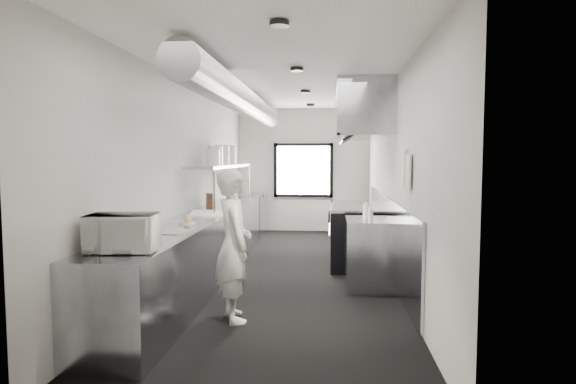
% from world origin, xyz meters
% --- Properties ---
extents(floor, '(3.00, 8.00, 0.01)m').
position_xyz_m(floor, '(0.00, 0.00, 0.00)').
color(floor, black).
rests_on(floor, ground).
extents(ceiling, '(3.00, 8.00, 0.01)m').
position_xyz_m(ceiling, '(0.00, 0.00, 2.80)').
color(ceiling, white).
rests_on(ceiling, wall_back).
extents(wall_back, '(3.00, 0.02, 2.80)m').
position_xyz_m(wall_back, '(0.00, 4.00, 1.40)').
color(wall_back, beige).
rests_on(wall_back, floor).
extents(wall_front, '(3.00, 0.02, 2.80)m').
position_xyz_m(wall_front, '(0.00, -4.00, 1.40)').
color(wall_front, beige).
rests_on(wall_front, floor).
extents(wall_left, '(0.02, 8.00, 2.80)m').
position_xyz_m(wall_left, '(-1.50, 0.00, 1.40)').
color(wall_left, beige).
rests_on(wall_left, floor).
extents(wall_right, '(0.02, 8.00, 2.80)m').
position_xyz_m(wall_right, '(1.50, 0.00, 1.40)').
color(wall_right, beige).
rests_on(wall_right, floor).
extents(wall_cladding, '(0.03, 5.50, 1.10)m').
position_xyz_m(wall_cladding, '(1.48, 0.30, 0.55)').
color(wall_cladding, gray).
rests_on(wall_cladding, wall_right).
extents(hvac_duct, '(0.40, 6.40, 0.40)m').
position_xyz_m(hvac_duct, '(-0.70, 0.40, 2.55)').
color(hvac_duct, gray).
rests_on(hvac_duct, ceiling).
extents(service_window, '(1.36, 0.05, 1.25)m').
position_xyz_m(service_window, '(0.00, 3.96, 1.40)').
color(service_window, white).
rests_on(service_window, wall_back).
extents(exhaust_hood, '(0.81, 2.20, 0.88)m').
position_xyz_m(exhaust_hood, '(1.10, 0.70, 2.39)').
color(exhaust_hood, gray).
rests_on(exhaust_hood, ceiling).
extents(prep_counter, '(0.70, 6.00, 0.90)m').
position_xyz_m(prep_counter, '(-1.15, -0.50, 0.45)').
color(prep_counter, gray).
rests_on(prep_counter, floor).
extents(pass_shelf, '(0.45, 3.00, 0.68)m').
position_xyz_m(pass_shelf, '(-1.19, 1.00, 1.54)').
color(pass_shelf, gray).
rests_on(pass_shelf, prep_counter).
extents(range, '(0.88, 1.60, 0.94)m').
position_xyz_m(range, '(1.04, 0.70, 0.47)').
color(range, black).
rests_on(range, floor).
extents(bottle_station, '(0.65, 0.80, 0.90)m').
position_xyz_m(bottle_station, '(1.15, -0.70, 0.45)').
color(bottle_station, gray).
rests_on(bottle_station, floor).
extents(far_work_table, '(0.70, 1.20, 0.90)m').
position_xyz_m(far_work_table, '(-1.15, 3.20, 0.45)').
color(far_work_table, gray).
rests_on(far_work_table, floor).
extents(notice_sheet_a, '(0.02, 0.28, 0.38)m').
position_xyz_m(notice_sheet_a, '(1.47, -1.20, 1.60)').
color(notice_sheet_a, silver).
rests_on(notice_sheet_a, wall_right).
extents(notice_sheet_b, '(0.02, 0.28, 0.38)m').
position_xyz_m(notice_sheet_b, '(1.47, -1.55, 1.55)').
color(notice_sheet_b, silver).
rests_on(notice_sheet_b, wall_right).
extents(line_cook, '(0.59, 0.69, 1.59)m').
position_xyz_m(line_cook, '(-0.38, -2.06, 0.80)').
color(line_cook, silver).
rests_on(line_cook, floor).
extents(microwave, '(0.58, 0.47, 0.32)m').
position_xyz_m(microwave, '(-1.15, -2.99, 1.06)').
color(microwave, white).
rests_on(microwave, prep_counter).
extents(deli_tub_a, '(0.14, 0.14, 0.10)m').
position_xyz_m(deli_tub_a, '(-1.29, -2.81, 0.95)').
color(deli_tub_a, '#A6AC9E').
rests_on(deli_tub_a, prep_counter).
extents(deli_tub_b, '(0.18, 0.18, 0.11)m').
position_xyz_m(deli_tub_b, '(-1.34, -2.28, 0.96)').
color(deli_tub_b, '#A6AC9E').
rests_on(deli_tub_b, prep_counter).
extents(newspaper, '(0.36, 0.41, 0.01)m').
position_xyz_m(newspaper, '(-1.05, -1.95, 0.90)').
color(newspaper, silver).
rests_on(newspaper, prep_counter).
extents(small_plate, '(0.25, 0.25, 0.02)m').
position_xyz_m(small_plate, '(-1.10, -1.33, 0.91)').
color(small_plate, silver).
rests_on(small_plate, prep_counter).
extents(pastry, '(0.09, 0.09, 0.09)m').
position_xyz_m(pastry, '(-1.10, -1.33, 0.96)').
color(pastry, tan).
rests_on(pastry, small_plate).
extents(cutting_board, '(0.63, 0.76, 0.02)m').
position_xyz_m(cutting_board, '(-1.10, -0.32, 0.91)').
color(cutting_board, white).
rests_on(cutting_board, prep_counter).
extents(knife_block, '(0.16, 0.22, 0.22)m').
position_xyz_m(knife_block, '(-1.32, 0.60, 1.01)').
color(knife_block, '#51361C').
rests_on(knife_block, prep_counter).
extents(plate_stack_a, '(0.28, 0.28, 0.25)m').
position_xyz_m(plate_stack_a, '(-1.18, 0.30, 1.70)').
color(plate_stack_a, silver).
rests_on(plate_stack_a, pass_shelf).
extents(plate_stack_b, '(0.31, 0.31, 0.31)m').
position_xyz_m(plate_stack_b, '(-1.23, 0.63, 1.73)').
color(plate_stack_b, silver).
rests_on(plate_stack_b, pass_shelf).
extents(plate_stack_c, '(0.31, 0.31, 0.34)m').
position_xyz_m(plate_stack_c, '(-1.23, 1.14, 1.74)').
color(plate_stack_c, silver).
rests_on(plate_stack_c, pass_shelf).
extents(plate_stack_d, '(0.29, 0.29, 0.35)m').
position_xyz_m(plate_stack_d, '(-1.21, 1.69, 1.74)').
color(plate_stack_d, silver).
rests_on(plate_stack_d, pass_shelf).
extents(squeeze_bottle_a, '(0.06, 0.06, 0.17)m').
position_xyz_m(squeeze_bottle_a, '(1.11, -1.04, 0.99)').
color(squeeze_bottle_a, white).
rests_on(squeeze_bottle_a, bottle_station).
extents(squeeze_bottle_b, '(0.07, 0.07, 0.17)m').
position_xyz_m(squeeze_bottle_b, '(1.13, -0.82, 0.98)').
color(squeeze_bottle_b, white).
rests_on(squeeze_bottle_b, bottle_station).
extents(squeeze_bottle_c, '(0.07, 0.07, 0.16)m').
position_xyz_m(squeeze_bottle_c, '(1.14, -0.73, 0.98)').
color(squeeze_bottle_c, white).
rests_on(squeeze_bottle_c, bottle_station).
extents(squeeze_bottle_d, '(0.08, 0.08, 0.18)m').
position_xyz_m(squeeze_bottle_d, '(1.08, -0.58, 0.99)').
color(squeeze_bottle_d, white).
rests_on(squeeze_bottle_d, bottle_station).
extents(squeeze_bottle_e, '(0.07, 0.07, 0.19)m').
position_xyz_m(squeeze_bottle_e, '(1.11, -0.43, 0.99)').
color(squeeze_bottle_e, white).
rests_on(squeeze_bottle_e, bottle_station).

